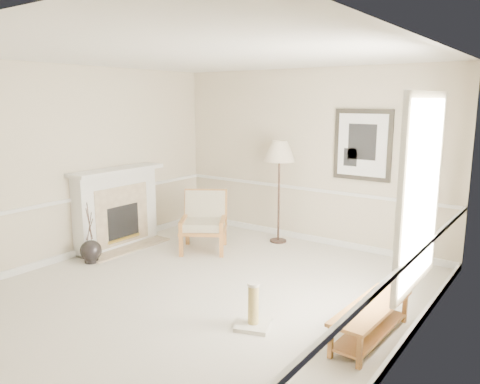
% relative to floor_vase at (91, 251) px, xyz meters
% --- Properties ---
extents(ground, '(5.50, 5.50, 0.00)m').
position_rel_floor_vase_xyz_m(ground, '(2.06, 0.16, -0.17)').
color(ground, silver).
rests_on(ground, ground).
extents(room, '(5.04, 5.54, 2.92)m').
position_rel_floor_vase_xyz_m(room, '(2.20, 0.23, 1.70)').
color(room, beige).
rests_on(room, ground).
extents(fireplace, '(0.64, 1.64, 1.31)m').
position_rel_floor_vase_xyz_m(fireplace, '(-0.28, 0.76, 0.47)').
color(fireplace, white).
rests_on(fireplace, ground).
extents(floor_vase, '(0.32, 0.32, 0.93)m').
position_rel_floor_vase_xyz_m(floor_vase, '(0.00, 0.00, 0.00)').
color(floor_vase, black).
rests_on(floor_vase, ground).
extents(armchair, '(1.01, 1.02, 0.94)m').
position_rel_floor_vase_xyz_m(armchair, '(0.94, 1.50, 0.34)').
color(armchair, olive).
rests_on(armchair, ground).
extents(floor_lamp, '(0.69, 0.69, 1.73)m').
position_rel_floor_vase_xyz_m(floor_lamp, '(1.73, 2.52, 1.34)').
color(floor_lamp, black).
rests_on(floor_lamp, ground).
extents(bench, '(0.44, 1.28, 0.36)m').
position_rel_floor_vase_xyz_m(bench, '(4.21, 0.22, 0.07)').
color(bench, olive).
rests_on(bench, ground).
extents(scratching_post, '(0.45, 0.45, 0.50)m').
position_rel_floor_vase_xyz_m(scratching_post, '(3.10, -0.27, -0.01)').
color(scratching_post, beige).
rests_on(scratching_post, ground).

